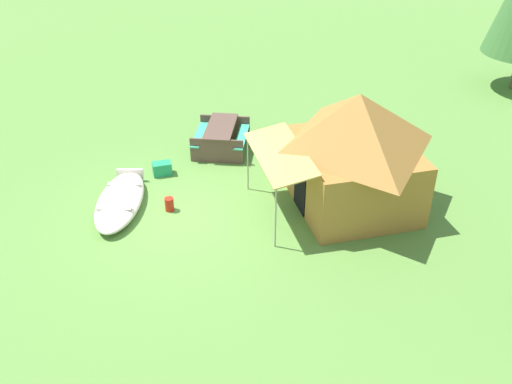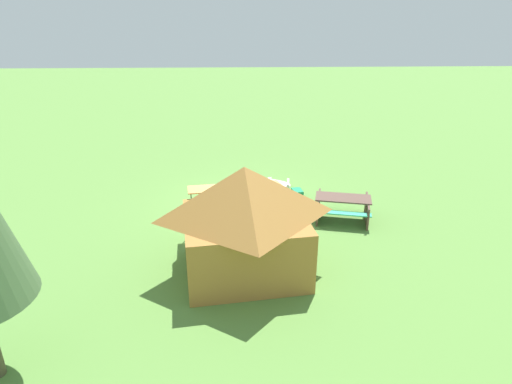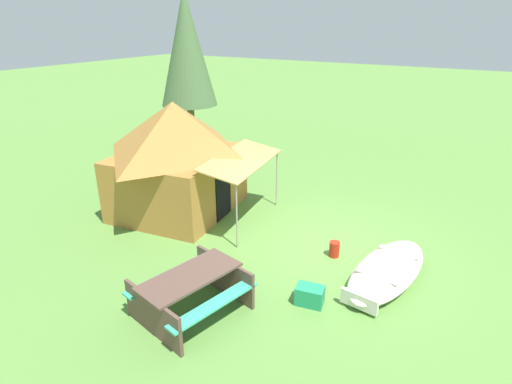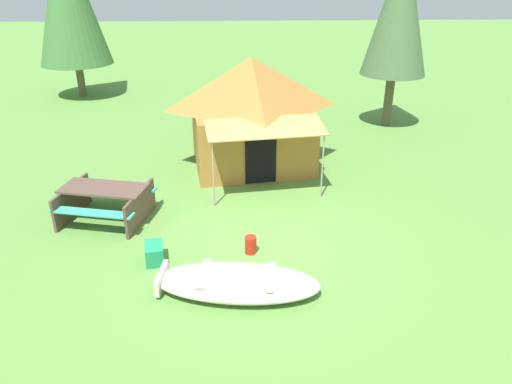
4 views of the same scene
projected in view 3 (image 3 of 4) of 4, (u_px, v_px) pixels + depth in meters
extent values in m
plane|color=#5A8A3C|center=(324.00, 246.00, 9.39)|extent=(80.00, 80.00, 0.00)
ellipsoid|color=beige|center=(387.00, 270.00, 8.16)|extent=(2.85, 1.39, 0.37)
ellipsoid|color=#4D4844|center=(387.00, 269.00, 8.15)|extent=(2.62, 1.24, 0.13)
cube|color=beige|center=(399.00, 252.00, 8.50)|extent=(0.24, 0.82, 0.04)
cube|color=beige|center=(377.00, 276.00, 7.70)|extent=(0.24, 0.82, 0.04)
cube|color=beige|center=(359.00, 301.00, 7.23)|extent=(0.16, 0.68, 0.28)
cube|color=#A87032|center=(178.00, 182.00, 10.91)|extent=(3.28, 2.97, 1.57)
pyramid|color=#A87032|center=(174.00, 128.00, 10.36)|extent=(3.55, 3.21, 1.28)
cube|color=black|center=(223.00, 194.00, 10.49)|extent=(0.76, 0.13, 1.25)
cube|color=tan|center=(242.00, 160.00, 9.93)|extent=(2.78, 1.40, 0.21)
cylinder|color=gray|center=(277.00, 179.00, 11.17)|extent=(0.04, 0.04, 1.49)
cylinder|color=gray|center=(237.00, 217.00, 9.05)|extent=(0.04, 0.04, 1.49)
cube|color=brown|center=(190.00, 276.00, 7.02)|extent=(1.87, 1.13, 0.04)
cube|color=#3AB58F|center=(214.00, 304.00, 6.73)|extent=(1.76, 0.64, 0.04)
cube|color=#3AB58F|center=(170.00, 275.00, 7.50)|extent=(1.76, 0.64, 0.04)
cube|color=brown|center=(153.00, 316.00, 6.64)|extent=(0.38, 1.44, 0.71)
cube|color=brown|center=(225.00, 276.00, 7.68)|extent=(0.38, 1.44, 0.71)
cube|color=#208E5D|center=(310.00, 295.00, 7.43)|extent=(0.40, 0.54, 0.35)
cylinder|color=red|center=(334.00, 249.00, 8.93)|extent=(0.25, 0.25, 0.34)
cylinder|color=brown|center=(191.00, 127.00, 16.13)|extent=(0.29, 0.29, 1.70)
cone|color=#47663D|center=(187.00, 49.00, 15.04)|extent=(2.06, 2.06, 4.01)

